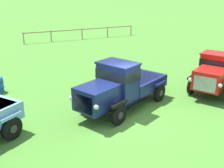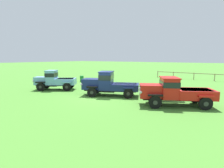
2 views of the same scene
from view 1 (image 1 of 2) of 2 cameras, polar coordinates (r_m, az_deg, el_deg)
The scene contains 4 objects.
ground_plane at distance 12.17m, azimuth 4.01°, elevation -7.60°, with size 240.00×240.00×0.00m, color #47842D.
paddock_fence at distance 30.51m, azimuth -6.32°, elevation 10.56°, with size 12.16×0.35×1.14m.
vintage_truck_second_in_line at distance 12.96m, azimuth 1.75°, elevation -0.37°, with size 5.52×3.77×2.29m.
vintage_truck_midrow_center at distance 16.45m, azimuth 21.06°, elevation 2.56°, with size 5.51×4.09×2.13m.
Camera 1 is at (-5.36, -9.41, 5.55)m, focal length 45.00 mm.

